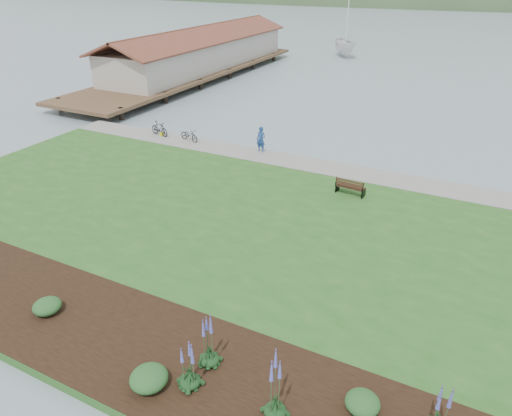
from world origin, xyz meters
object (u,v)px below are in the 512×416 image
at_px(park_bench, 350,187).
at_px(person, 261,138).
at_px(sailboat, 344,57).
at_px(bicycle_a, 189,135).

bearing_deg(park_bench, person, 157.67).
xyz_separation_m(person, sailboat, (-6.47, 40.03, -1.39)).
distance_m(bicycle_a, sailboat, 40.35).
xyz_separation_m(person, bicycle_a, (-5.39, -0.30, -0.56)).
bearing_deg(person, sailboat, 103.09).
distance_m(park_bench, person, 7.90).
distance_m(person, sailboat, 40.57).
height_order(bicycle_a, sailboat, sailboat).
bearing_deg(person, park_bench, -23.31).
xyz_separation_m(park_bench, sailboat, (-13.48, 43.63, -0.87)).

